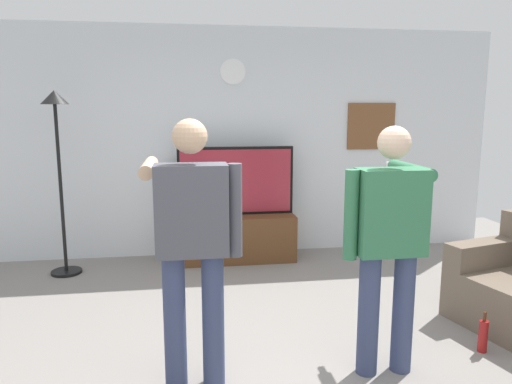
# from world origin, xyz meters

# --- Properties ---
(ground_plane) EXTENTS (8.40, 8.40, 0.00)m
(ground_plane) POSITION_xyz_m (0.00, 0.00, 0.00)
(ground_plane) COLOR gray
(back_wall) EXTENTS (6.40, 0.10, 2.70)m
(back_wall) POSITION_xyz_m (0.00, 2.95, 1.35)
(back_wall) COLOR silver
(back_wall) RESTS_ON ground_plane
(tv_stand) EXTENTS (1.34, 0.52, 0.54)m
(tv_stand) POSITION_xyz_m (-0.03, 2.60, 0.27)
(tv_stand) COLOR brown
(tv_stand) RESTS_ON ground_plane
(television) EXTENTS (1.34, 0.07, 0.79)m
(television) POSITION_xyz_m (-0.03, 2.65, 0.93)
(television) COLOR black
(television) RESTS_ON tv_stand
(wall_clock) EXTENTS (0.29, 0.03, 0.29)m
(wall_clock) POSITION_xyz_m (-0.03, 2.89, 2.18)
(wall_clock) COLOR white
(framed_picture) EXTENTS (0.60, 0.04, 0.57)m
(framed_picture) POSITION_xyz_m (1.68, 2.90, 1.54)
(framed_picture) COLOR brown
(floor_lamp) EXTENTS (0.32, 0.32, 1.94)m
(floor_lamp) POSITION_xyz_m (-1.91, 2.39, 1.39)
(floor_lamp) COLOR black
(floor_lamp) RESTS_ON ground_plane
(person_standing_nearer_lamp) EXTENTS (0.62, 0.78, 1.70)m
(person_standing_nearer_lamp) POSITION_xyz_m (-0.58, 0.05, 0.97)
(person_standing_nearer_lamp) COLOR #384266
(person_standing_nearer_lamp) RESTS_ON ground_plane
(person_standing_nearer_couch) EXTENTS (0.62, 0.78, 1.66)m
(person_standing_nearer_couch) POSITION_xyz_m (0.69, 0.03, 0.94)
(person_standing_nearer_couch) COLOR #384266
(person_standing_nearer_couch) RESTS_ON ground_plane
(beverage_bottle) EXTENTS (0.07, 0.07, 0.31)m
(beverage_bottle) POSITION_xyz_m (1.51, 0.16, 0.12)
(beverage_bottle) COLOR maroon
(beverage_bottle) RESTS_ON ground_plane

